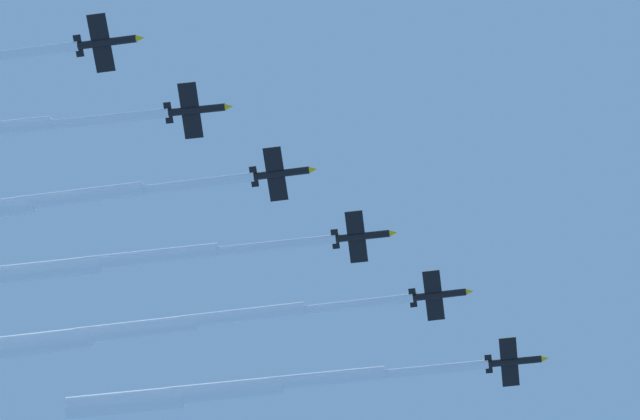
% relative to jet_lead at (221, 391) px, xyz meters
% --- Properties ---
extents(jet_lead, '(31.59, 72.95, 4.03)m').
position_rel_jet_lead_xyz_m(jet_lead, '(0.00, 0.00, 0.00)').
color(jet_lead, black).
extents(jet_port_inner, '(31.62, 76.14, 3.99)m').
position_rel_jet_lead_xyz_m(jet_port_inner, '(15.18, -7.71, 2.71)').
color(jet_port_inner, black).
extents(jet_starboard_inner, '(34.09, 79.92, 3.98)m').
position_rel_jet_lead_xyz_m(jet_starboard_inner, '(31.97, -15.79, 2.53)').
color(jet_starboard_inner, black).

